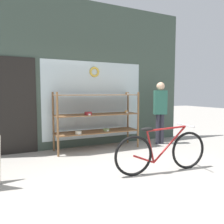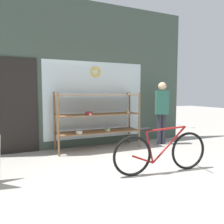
{
  "view_description": "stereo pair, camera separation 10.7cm",
  "coord_description": "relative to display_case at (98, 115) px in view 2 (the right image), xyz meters",
  "views": [
    {
      "loc": [
        -1.7,
        -2.51,
        1.33
      ],
      "look_at": [
        0.06,
        1.3,
        0.96
      ],
      "focal_mm": 35.0,
      "sensor_mm": 36.0,
      "label": 1
    },
    {
      "loc": [
        -1.61,
        -2.56,
        1.33
      ],
      "look_at": [
        0.06,
        1.3,
        0.96
      ],
      "focal_mm": 35.0,
      "sensor_mm": 36.0,
      "label": 2
    }
  ],
  "objects": [
    {
      "name": "bicycle",
      "position": [
        0.43,
        -1.88,
        -0.46
      ],
      "size": [
        1.7,
        0.46,
        0.79
      ],
      "rotation": [
        0.0,
        0.0,
        -0.1
      ],
      "color": "black",
      "rests_on": "ground_plane"
    },
    {
      "name": "display_case",
      "position": [
        0.0,
        0.0,
        0.0
      ],
      "size": [
        1.99,
        0.56,
        1.35
      ],
      "color": "brown",
      "rests_on": "ground_plane"
    },
    {
      "name": "ground_plane",
      "position": [
        -0.13,
        -2.26,
        -0.81
      ],
      "size": [
        30.0,
        30.0,
        0.0
      ],
      "primitive_type": "plane",
      "color": "gray"
    },
    {
      "name": "storefront_facade",
      "position": [
        -0.17,
        0.42,
        0.91
      ],
      "size": [
        5.5,
        0.13,
        3.55
      ],
      "color": "#3D4C42",
      "rests_on": "ground_plane"
    },
    {
      "name": "pedestrian",
      "position": [
        1.68,
        -0.19,
        0.13
      ],
      "size": [
        0.36,
        0.28,
        1.61
      ],
      "rotation": [
        0.0,
        0.0,
        -0.37
      ],
      "color": "#282833",
      "rests_on": "ground_plane"
    }
  ]
}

